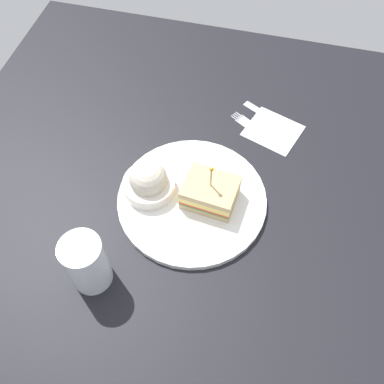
{
  "coord_description": "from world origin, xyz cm",
  "views": [
    {
      "loc": [
        40.52,
        10.13,
        67.7
      ],
      "look_at": [
        0.0,
        0.0,
        3.18
      ],
      "focal_mm": 40.71,
      "sensor_mm": 36.0,
      "label": 1
    }
  ],
  "objects_px": {
    "coleslaw_bowl": "(149,181)",
    "napkin": "(273,131)",
    "fork": "(251,126)",
    "sandwich_half_center": "(210,192)",
    "plate": "(192,200)",
    "knife": "(266,115)",
    "drink_glass": "(87,264)"
  },
  "relations": [
    {
      "from": "coleslaw_bowl",
      "to": "napkin",
      "type": "bearing_deg",
      "value": 135.68
    },
    {
      "from": "fork",
      "to": "sandwich_half_center",
      "type": "bearing_deg",
      "value": -12.11
    },
    {
      "from": "plate",
      "to": "knife",
      "type": "relative_size",
      "value": 2.3
    },
    {
      "from": "fork",
      "to": "knife",
      "type": "bearing_deg",
      "value": 145.87
    },
    {
      "from": "drink_glass",
      "to": "fork",
      "type": "distance_m",
      "value": 0.43
    },
    {
      "from": "coleslaw_bowl",
      "to": "drink_glass",
      "type": "xyz_separation_m",
      "value": [
        0.18,
        -0.04,
        0.01
      ]
    },
    {
      "from": "knife",
      "to": "plate",
      "type": "bearing_deg",
      "value": -22.39
    },
    {
      "from": "coleslaw_bowl",
      "to": "drink_glass",
      "type": "bearing_deg",
      "value": -13.27
    },
    {
      "from": "drink_glass",
      "to": "knife",
      "type": "relative_size",
      "value": 0.94
    },
    {
      "from": "drink_glass",
      "to": "fork",
      "type": "bearing_deg",
      "value": 152.92
    },
    {
      "from": "coleslaw_bowl",
      "to": "knife",
      "type": "height_order",
      "value": "coleslaw_bowl"
    },
    {
      "from": "drink_glass",
      "to": "napkin",
      "type": "bearing_deg",
      "value": 147.87
    },
    {
      "from": "napkin",
      "to": "fork",
      "type": "relative_size",
      "value": 0.89
    },
    {
      "from": "knife",
      "to": "coleslaw_bowl",
      "type": "bearing_deg",
      "value": -36.65
    },
    {
      "from": "drink_glass",
      "to": "knife",
      "type": "height_order",
      "value": "drink_glass"
    },
    {
      "from": "sandwich_half_center",
      "to": "knife",
      "type": "distance_m",
      "value": 0.25
    },
    {
      "from": "sandwich_half_center",
      "to": "napkin",
      "type": "distance_m",
      "value": 0.22
    },
    {
      "from": "napkin",
      "to": "knife",
      "type": "bearing_deg",
      "value": -152.11
    },
    {
      "from": "coleslaw_bowl",
      "to": "drink_glass",
      "type": "distance_m",
      "value": 0.19
    },
    {
      "from": "plate",
      "to": "knife",
      "type": "xyz_separation_m",
      "value": [
        -0.24,
        0.1,
        -0.0
      ]
    },
    {
      "from": "plate",
      "to": "drink_glass",
      "type": "bearing_deg",
      "value": -34.17
    },
    {
      "from": "drink_glass",
      "to": "plate",
      "type": "bearing_deg",
      "value": 145.83
    },
    {
      "from": "plate",
      "to": "coleslaw_bowl",
      "type": "distance_m",
      "value": 0.09
    },
    {
      "from": "sandwich_half_center",
      "to": "knife",
      "type": "bearing_deg",
      "value": 163.92
    },
    {
      "from": "sandwich_half_center",
      "to": "drink_glass",
      "type": "height_order",
      "value": "drink_glass"
    },
    {
      "from": "sandwich_half_center",
      "to": "napkin",
      "type": "relative_size",
      "value": 0.96
    },
    {
      "from": "sandwich_half_center",
      "to": "fork",
      "type": "bearing_deg",
      "value": 167.89
    },
    {
      "from": "plate",
      "to": "fork",
      "type": "relative_size",
      "value": 2.33
    },
    {
      "from": "plate",
      "to": "drink_glass",
      "type": "distance_m",
      "value": 0.22
    },
    {
      "from": "sandwich_half_center",
      "to": "coleslaw_bowl",
      "type": "relative_size",
      "value": 1.05
    },
    {
      "from": "plate",
      "to": "sandwich_half_center",
      "type": "distance_m",
      "value": 0.04
    },
    {
      "from": "coleslaw_bowl",
      "to": "fork",
      "type": "relative_size",
      "value": 0.81
    }
  ]
}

